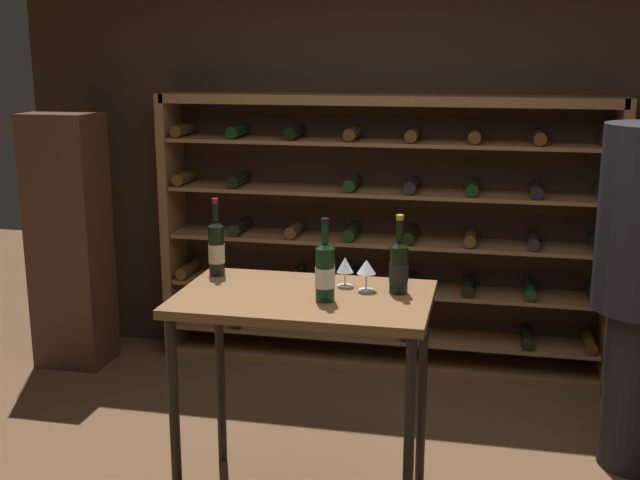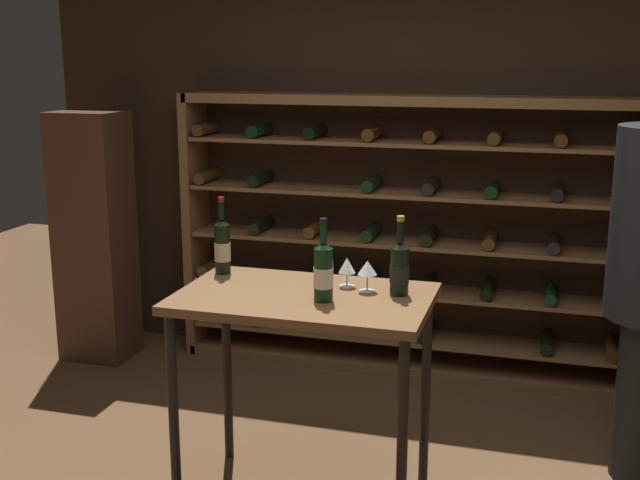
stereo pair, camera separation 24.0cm
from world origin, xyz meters
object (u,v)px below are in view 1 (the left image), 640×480
(tasting_table, at_px, (304,320))
(wine_glass_stemmed_center, at_px, (366,268))
(display_cabinet, at_px, (70,241))
(wine_bottle_black_capsule, at_px, (399,266))
(wine_glass_stemmed_right, at_px, (345,266))
(wine_bottle_red_label, at_px, (216,248))
(wine_bottle_gold_foil, at_px, (325,271))
(wine_rack, at_px, (385,235))

(tasting_table, distance_m, wine_glass_stemmed_center, 0.35)
(display_cabinet, distance_m, wine_glass_stemmed_center, 2.47)
(wine_bottle_black_capsule, distance_m, wine_glass_stemmed_right, 0.25)
(tasting_table, relative_size, wine_bottle_red_label, 2.99)
(display_cabinet, relative_size, wine_bottle_red_label, 4.51)
(display_cabinet, xyz_separation_m, wine_glass_stemmed_center, (2.12, -1.23, 0.27))
(tasting_table, bearing_deg, display_cabinet, 144.20)
(wine_bottle_gold_foil, bearing_deg, wine_bottle_black_capsule, 31.52)
(wine_rack, distance_m, wine_bottle_red_label, 1.60)
(display_cabinet, distance_m, wine_bottle_red_label, 1.83)
(wine_bottle_red_label, distance_m, wine_glass_stemmed_right, 0.62)
(wine_bottle_red_label, bearing_deg, wine_glass_stemmed_right, -5.14)
(wine_bottle_gold_foil, height_order, wine_glass_stemmed_right, wine_bottle_gold_foil)
(wine_glass_stemmed_right, bearing_deg, tasting_table, -133.13)
(wine_bottle_black_capsule, bearing_deg, display_cabinet, 151.28)
(wine_glass_stemmed_center, bearing_deg, wine_glass_stemmed_right, 156.45)
(display_cabinet, xyz_separation_m, wine_bottle_red_label, (1.40, -1.13, 0.30))
(wine_rack, height_order, wine_glass_stemmed_right, wine_rack)
(wine_bottle_red_label, bearing_deg, tasting_table, -24.69)
(tasting_table, bearing_deg, wine_bottle_red_label, 155.31)
(tasting_table, xyz_separation_m, display_cabinet, (-1.87, 1.35, -0.05))
(wine_bottle_red_label, bearing_deg, wine_bottle_gold_foil, -26.19)
(wine_bottle_gold_foil, bearing_deg, wine_glass_stemmed_center, 51.40)
(wine_rack, relative_size, wine_bottle_red_label, 7.84)
(wine_rack, distance_m, wine_bottle_gold_foil, 1.77)
(tasting_table, relative_size, wine_glass_stemmed_center, 7.88)
(display_cabinet, bearing_deg, wine_bottle_gold_foil, -35.63)
(wine_rack, xyz_separation_m, tasting_table, (-0.12, -1.69, -0.01))
(wine_glass_stemmed_center, bearing_deg, wine_rack, 94.68)
(wine_bottle_black_capsule, bearing_deg, wine_glass_stemmed_center, 177.49)
(wine_bottle_black_capsule, bearing_deg, wine_bottle_red_label, 172.95)
(tasting_table, distance_m, display_cabinet, 2.31)
(tasting_table, relative_size, display_cabinet, 0.66)
(tasting_table, distance_m, wine_bottle_black_capsule, 0.47)
(wine_glass_stemmed_center, bearing_deg, wine_bottle_red_label, 172.07)
(wine_bottle_gold_foil, height_order, wine_glass_stemmed_center, wine_bottle_gold_foil)
(wine_bottle_black_capsule, distance_m, wine_bottle_gold_foil, 0.34)
(wine_rack, relative_size, wine_bottle_gold_foil, 8.10)
(wine_rack, height_order, wine_bottle_red_label, wine_rack)
(tasting_table, xyz_separation_m, wine_glass_stemmed_center, (0.25, 0.11, 0.22))
(wine_rack, xyz_separation_m, wine_bottle_black_capsule, (0.27, -1.58, 0.23))
(tasting_table, height_order, wine_bottle_gold_foil, wine_bottle_gold_foil)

